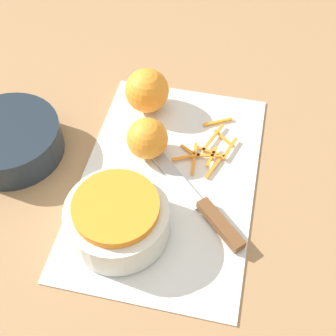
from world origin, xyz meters
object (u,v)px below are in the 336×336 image
Objects in this scene: bowl_speckled at (117,218)px; orange_left at (147,91)px; knife at (211,214)px; bowl_dark at (11,140)px; orange_right at (147,139)px.

bowl_speckled is 1.92× the size of orange_left.
knife is 2.18× the size of orange_left.
bowl_dark is 0.99× the size of knife.
bowl_speckled is 2.20× the size of orange_right.
bowl_speckled is 0.89× the size of bowl_dark.
bowl_dark is 2.16× the size of orange_left.
orange_right is at bearing -79.31° from bowl_dark.
orange_left is 1.14× the size of orange_right.
orange_right is at bearing -2.18° from bowl_speckled.
bowl_speckled is at bearing -117.41° from bowl_dark.
orange_right is (0.11, 0.13, 0.03)m from knife.
knife is at bearing -68.11° from bowl_speckled.
orange_right is at bearing 4.28° from knife.
orange_right is at bearing -165.88° from orange_left.
bowl_speckled is 0.27m from orange_left.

